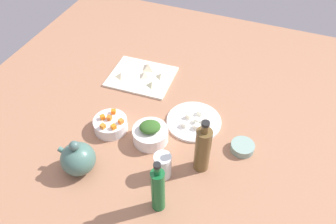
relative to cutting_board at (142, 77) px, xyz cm
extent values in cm
cube|color=#A16E50|center=(-22.76, 22.33, -2.00)|extent=(190.00, 190.00, 3.00)
cube|color=silver|center=(0.00, 0.00, 0.00)|extent=(31.58, 26.26, 1.00)
cylinder|color=white|center=(-33.67, 19.53, 0.10)|extent=(23.56, 23.56, 1.20)
cylinder|color=white|center=(-20.16, 35.28, 2.57)|extent=(14.49, 14.49, 6.14)
cylinder|color=white|center=(-2.18, 35.82, 2.12)|extent=(14.16, 14.16, 5.24)
cylinder|color=#82A296|center=(-56.34, 26.73, 1.08)|extent=(9.43, 9.43, 3.16)
ellipsoid|color=#466D62|center=(-1.13, 58.22, 5.66)|extent=(13.01, 12.99, 12.32)
sphere|color=#466560|center=(-1.13, 58.22, 13.27)|extent=(3.64, 3.64, 3.64)
cylinder|color=#466D62|center=(4.40, 58.22, 7.20)|extent=(5.38, 2.00, 3.93)
cylinder|color=brown|center=(-43.39, 40.50, 9.46)|extent=(5.90, 5.90, 19.93)
cylinder|color=brown|center=(-43.39, 40.50, 21.21)|extent=(2.65, 2.65, 3.56)
cylinder|color=black|center=(-43.39, 40.50, 23.59)|extent=(2.95, 2.95, 1.20)
cylinder|color=#145E2C|center=(-34.71, 61.89, 9.28)|extent=(4.74, 4.74, 19.57)
cylinder|color=#145E2C|center=(-34.71, 61.89, 20.83)|extent=(2.13, 2.13, 3.52)
cylinder|color=black|center=(-34.71, 61.89, 23.19)|extent=(2.37, 2.37, 1.20)
cylinder|color=white|center=(-31.16, 49.14, 4.83)|extent=(6.56, 6.56, 10.67)
cube|color=orange|center=(-1.80, 35.35, 5.64)|extent=(1.87, 1.87, 1.80)
cube|color=orange|center=(1.01, 36.05, 5.64)|extent=(2.54, 2.54, 1.80)
cube|color=orange|center=(-1.61, 40.47, 5.64)|extent=(2.19, 2.19, 1.80)
cube|color=orange|center=(-1.69, 31.49, 5.64)|extent=(2.31, 2.31, 1.80)
cube|color=orange|center=(-5.77, 39.17, 5.64)|extent=(2.44, 2.44, 1.80)
cube|color=orange|center=(-7.17, 35.35, 5.64)|extent=(2.35, 2.35, 1.80)
ellipsoid|color=#325F23|center=(-20.16, 35.28, 7.37)|extent=(10.99, 10.51, 3.46)
cube|color=white|center=(-35.04, 15.04, 1.80)|extent=(2.65, 2.65, 2.20)
cube|color=white|center=(-31.13, 18.79, 1.80)|extent=(2.91, 2.91, 2.20)
cube|color=white|center=(-35.19, 20.03, 1.80)|extent=(2.38, 2.38, 2.20)
cube|color=white|center=(-36.18, 23.41, 1.80)|extent=(2.40, 2.40, 2.20)
cube|color=white|center=(-38.65, 18.80, 1.80)|extent=(3.01, 3.01, 2.20)
cube|color=white|center=(-31.07, 24.10, 1.80)|extent=(2.70, 2.70, 2.20)
pyramid|color=beige|center=(-7.80, 4.73, 1.68)|extent=(5.53, 5.18, 2.36)
pyramid|color=beige|center=(-1.64, -0.38, 1.85)|extent=(5.13, 5.45, 2.71)
pyramid|color=beige|center=(-0.97, -6.46, 1.94)|extent=(7.65, 7.53, 2.88)
pyramid|color=beige|center=(-9.30, -2.86, 1.58)|extent=(4.79, 4.44, 2.16)
pyramid|color=beige|center=(9.05, 3.96, 1.52)|extent=(6.26, 6.40, 2.04)
camera|label=1|loc=(-59.78, 116.95, 107.04)|focal=36.36mm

